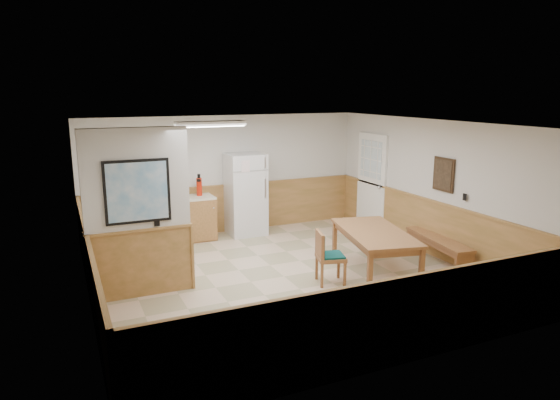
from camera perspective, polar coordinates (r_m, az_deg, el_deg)
name	(u,v)px	position (r m, az deg, el deg)	size (l,w,h in m)	color
ground	(284,276)	(8.33, 0.47, -8.73)	(6.00, 6.00, 0.00)	beige
ceiling	(284,124)	(7.79, 0.50, 8.70)	(6.00, 6.00, 0.02)	silver
back_wall	(226,174)	(10.71, -6.22, 2.92)	(6.00, 0.02, 2.50)	silver
right_wall	(432,188)	(9.58, 17.02, 1.32)	(0.02, 6.00, 2.50)	silver
left_wall	(84,223)	(7.28, -21.54, -2.42)	(0.02, 6.00, 2.50)	silver
wainscot_back	(227,209)	(10.84, -6.10, -1.01)	(6.00, 0.04, 1.00)	tan
wainscot_right	(429,227)	(9.74, 16.65, -3.02)	(0.04, 6.00, 1.00)	tan
wainscot_left	(90,275)	(7.50, -20.93, -7.96)	(0.04, 6.00, 1.00)	tan
partition_wall	(138,215)	(7.54, -15.92, -1.68)	(1.50, 0.20, 2.50)	silver
kitchen_counter	(174,220)	(10.27, -11.99, -2.20)	(2.20, 0.61, 1.00)	#AD723D
exterior_door	(371,182)	(11.07, 10.39, 2.05)	(0.07, 1.02, 2.15)	white
kitchen_window	(123,167)	(10.21, -17.52, 3.65)	(0.80, 0.04, 1.00)	white
wall_painting	(444,175)	(9.29, 18.19, 2.79)	(0.04, 0.50, 0.60)	#322214
fluorescent_fixture	(210,124)	(8.73, -7.96, 8.63)	(1.20, 0.30, 0.09)	white
refrigerator	(246,194)	(10.54, -3.96, 0.66)	(0.76, 0.72, 1.72)	white
dining_table	(375,236)	(8.36, 10.78, -4.10)	(1.34, 2.04, 0.75)	#AA713E
dining_bench	(438,243)	(9.33, 17.61, -4.75)	(0.59, 1.67, 0.45)	#AA713E
dining_chair	(326,253)	(7.93, 5.23, -6.10)	(0.67, 0.54, 0.85)	#AA713E
fire_extinguisher	(199,186)	(10.30, -9.22, 1.58)	(0.14, 0.14, 0.45)	red
soap_bottle	(129,197)	(9.97, -16.89, 0.28)	(0.06, 0.06, 0.20)	#167B26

